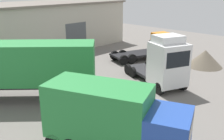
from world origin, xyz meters
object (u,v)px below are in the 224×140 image
at_px(tractor_unit_white, 165,64).
at_px(oil_drum, 138,95).
at_px(flatbed_truck_orange, 155,46).
at_px(gravel_pile, 205,58).
at_px(container_trailer_green, 8,65).
at_px(box_truck_blue, 113,117).

distance_m(tractor_unit_white, oil_drum, 3.90).
relative_size(flatbed_truck_orange, gravel_pile, 2.16).
bearing_deg(container_trailer_green, gravel_pile, 24.11).
height_order(flatbed_truck_orange, gravel_pile, flatbed_truck_orange).
distance_m(box_truck_blue, oil_drum, 6.48).
bearing_deg(flatbed_truck_orange, container_trailer_green, -163.01).
bearing_deg(gravel_pile, tractor_unit_white, -178.26).
bearing_deg(gravel_pile, oil_drum, -178.29).
height_order(gravel_pile, oil_drum, gravel_pile).
relative_size(tractor_unit_white, box_truck_blue, 0.92).
height_order(tractor_unit_white, box_truck_blue, tractor_unit_white).
xyz_separation_m(tractor_unit_white, flatbed_truck_orange, (7.39, 6.07, -0.76)).
relative_size(container_trailer_green, flatbed_truck_orange, 1.34).
height_order(tractor_unit_white, oil_drum, tractor_unit_white).
bearing_deg(gravel_pile, box_truck_blue, -169.31).
height_order(container_trailer_green, box_truck_blue, container_trailer_green).
distance_m(container_trailer_green, flatbed_truck_orange, 17.20).
xyz_separation_m(container_trailer_green, box_truck_blue, (0.60, -9.73, -0.73)).
relative_size(tractor_unit_white, gravel_pile, 1.89).
xyz_separation_m(tractor_unit_white, oil_drum, (-3.54, -0.10, -1.63)).
bearing_deg(tractor_unit_white, container_trailer_green, -102.70).
xyz_separation_m(container_trailer_green, flatbed_truck_orange, (17.13, -0.68, -1.37)).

